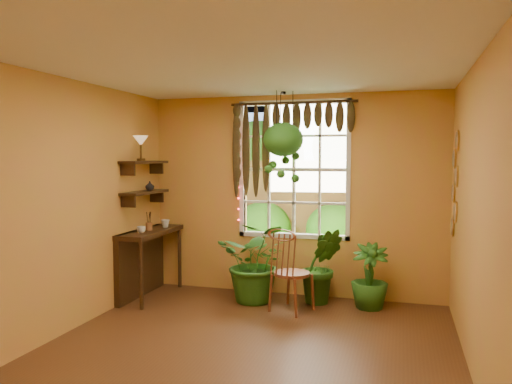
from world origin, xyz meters
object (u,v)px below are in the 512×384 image
(hanging_basket, at_px, (283,145))
(potted_plant_left, at_px, (257,262))
(potted_plant_mid, at_px, (321,266))
(counter_ledge, at_px, (144,255))
(windsor_chair, at_px, (290,284))

(hanging_basket, bearing_deg, potted_plant_left, -153.27)
(potted_plant_mid, bearing_deg, hanging_basket, -178.07)
(potted_plant_left, bearing_deg, potted_plant_mid, 11.96)
(hanging_basket, bearing_deg, counter_ledge, -170.46)
(counter_ledge, bearing_deg, windsor_chair, -3.27)
(counter_ledge, height_order, windsor_chair, windsor_chair)
(potted_plant_left, height_order, potted_plant_mid, potted_plant_left)
(hanging_basket, bearing_deg, potted_plant_mid, 1.93)
(potted_plant_mid, distance_m, hanging_basket, 1.62)
(counter_ledge, xyz_separation_m, potted_plant_left, (1.54, 0.16, -0.03))
(counter_ledge, bearing_deg, hanging_basket, 9.54)
(potted_plant_mid, relative_size, hanging_basket, 0.83)
(windsor_chair, distance_m, hanging_basket, 1.75)
(counter_ledge, relative_size, windsor_chair, 1.02)
(potted_plant_left, bearing_deg, counter_ledge, -174.20)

